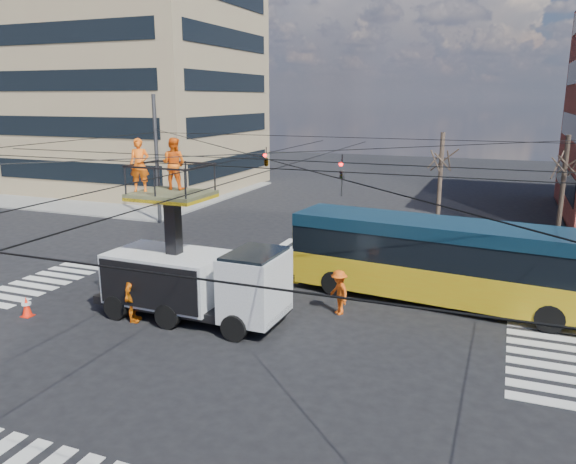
% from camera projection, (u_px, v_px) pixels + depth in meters
% --- Properties ---
extents(ground, '(120.00, 120.00, 0.00)m').
position_uv_depth(ground, '(250.00, 315.00, 20.62)').
color(ground, black).
rests_on(ground, ground).
extents(sidewalk_nw, '(18.00, 18.00, 0.12)m').
position_uv_depth(sidewalk_nw, '(131.00, 192.00, 47.08)').
color(sidewalk_nw, slate).
rests_on(sidewalk_nw, ground).
extents(crosswalks, '(22.40, 22.40, 0.02)m').
position_uv_depth(crosswalks, '(250.00, 315.00, 20.62)').
color(crosswalks, silver).
rests_on(crosswalks, ground).
extents(building_tower, '(18.06, 16.06, 30.00)m').
position_uv_depth(building_tower, '(131.00, 8.00, 46.63)').
color(building_tower, '#897457').
rests_on(building_tower, ground).
extents(overhead_network, '(24.24, 24.24, 8.00)m').
position_uv_depth(overhead_network, '(252.00, 198.00, 20.01)').
color(overhead_network, '#2D2D30').
rests_on(overhead_network, ground).
extents(tree_a, '(2.00, 2.00, 6.00)m').
position_uv_depth(tree_a, '(441.00, 158.00, 29.97)').
color(tree_a, '#382B21').
rests_on(tree_a, ground).
extents(tree_b, '(2.00, 2.00, 6.00)m').
position_uv_depth(tree_b, '(566.00, 163.00, 27.84)').
color(tree_b, '#382B21').
rests_on(tree_b, ground).
extents(utility_truck, '(7.05, 2.77, 6.43)m').
position_uv_depth(utility_truck, '(194.00, 263.00, 19.86)').
color(utility_truck, black).
rests_on(utility_truck, ground).
extents(city_bus, '(12.54, 4.04, 3.20)m').
position_uv_depth(city_bus, '(450.00, 261.00, 21.41)').
color(city_bus, gold).
rests_on(city_bus, ground).
extents(traffic_cone, '(0.36, 0.36, 0.75)m').
position_uv_depth(traffic_cone, '(27.00, 306.00, 20.42)').
color(traffic_cone, '#FF200A').
rests_on(traffic_cone, ground).
extents(worker_ground, '(0.75, 1.22, 1.94)m').
position_uv_depth(worker_ground, '(133.00, 296.00, 19.81)').
color(worker_ground, orange).
rests_on(worker_ground, ground).
extents(flagger, '(1.20, 1.21, 1.68)m').
position_uv_depth(flagger, '(339.00, 292.00, 20.55)').
color(flagger, '#FF5910').
rests_on(flagger, ground).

